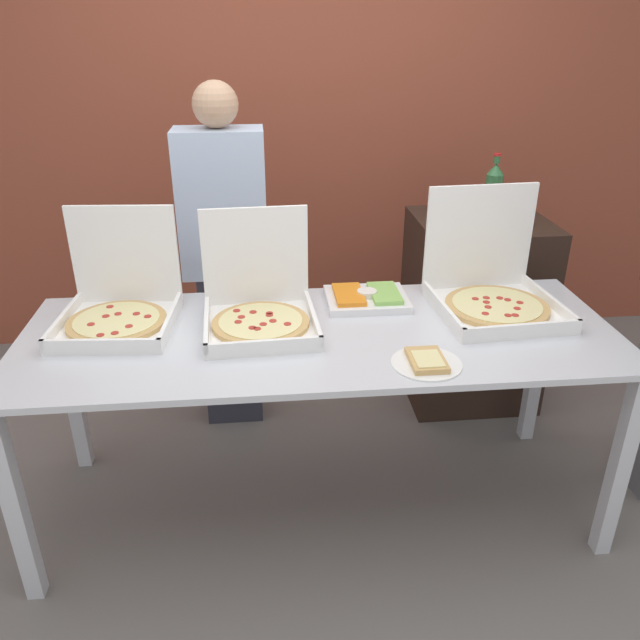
{
  "coord_description": "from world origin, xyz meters",
  "views": [
    {
      "loc": [
        -0.21,
        -2.1,
        1.9
      ],
      "look_at": [
        0.0,
        0.0,
        0.88
      ],
      "focal_mm": 35.0,
      "sensor_mm": 36.0,
      "label": 1
    }
  ],
  "objects_px": {
    "pizza_box_far_left": "(119,305)",
    "person_guest_cap": "(226,259)",
    "pizza_box_near_left": "(492,289)",
    "soda_can_colored": "(521,213)",
    "soda_bottle": "(493,189)",
    "soda_can_silver": "(456,208)",
    "pizza_box_far_right": "(259,306)",
    "paper_plate_front_left": "(427,361)",
    "veggie_tray": "(367,298)"
  },
  "relations": [
    {
      "from": "pizza_box_far_left",
      "to": "veggie_tray",
      "type": "distance_m",
      "value": 0.99
    },
    {
      "from": "pizza_box_far_right",
      "to": "paper_plate_front_left",
      "type": "relative_size",
      "value": 1.87
    },
    {
      "from": "pizza_box_far_left",
      "to": "paper_plate_front_left",
      "type": "height_order",
      "value": "pizza_box_far_left"
    },
    {
      "from": "pizza_box_near_left",
      "to": "pizza_box_far_left",
      "type": "relative_size",
      "value": 1.09
    },
    {
      "from": "pizza_box_far_right",
      "to": "person_guest_cap",
      "type": "height_order",
      "value": "person_guest_cap"
    },
    {
      "from": "soda_bottle",
      "to": "paper_plate_front_left",
      "type": "bearing_deg",
      "value": -117.91
    },
    {
      "from": "pizza_box_far_right",
      "to": "soda_can_colored",
      "type": "height_order",
      "value": "pizza_box_far_right"
    },
    {
      "from": "pizza_box_far_left",
      "to": "paper_plate_front_left",
      "type": "distance_m",
      "value": 1.19
    },
    {
      "from": "pizza_box_far_left",
      "to": "soda_bottle",
      "type": "distance_m",
      "value": 1.89
    },
    {
      "from": "soda_can_silver",
      "to": "soda_can_colored",
      "type": "bearing_deg",
      "value": -23.69
    },
    {
      "from": "person_guest_cap",
      "to": "paper_plate_front_left",
      "type": "bearing_deg",
      "value": 125.27
    },
    {
      "from": "pizza_box_far_right",
      "to": "pizza_box_far_left",
      "type": "bearing_deg",
      "value": 170.27
    },
    {
      "from": "pizza_box_far_right",
      "to": "soda_can_colored",
      "type": "xyz_separation_m",
      "value": [
        1.27,
        0.63,
        0.15
      ]
    },
    {
      "from": "veggie_tray",
      "to": "soda_can_colored",
      "type": "height_order",
      "value": "soda_can_colored"
    },
    {
      "from": "soda_bottle",
      "to": "soda_can_silver",
      "type": "bearing_deg",
      "value": -167.62
    },
    {
      "from": "pizza_box_near_left",
      "to": "soda_bottle",
      "type": "bearing_deg",
      "value": 68.06
    },
    {
      "from": "pizza_box_near_left",
      "to": "soda_can_silver",
      "type": "distance_m",
      "value": 0.7
    },
    {
      "from": "pizza_box_near_left",
      "to": "veggie_tray",
      "type": "xyz_separation_m",
      "value": [
        -0.5,
        0.1,
        -0.06
      ]
    },
    {
      "from": "pizza_box_far_left",
      "to": "pizza_box_far_right",
      "type": "bearing_deg",
      "value": -2.64
    },
    {
      "from": "person_guest_cap",
      "to": "pizza_box_far_left",
      "type": "bearing_deg",
      "value": 56.2
    },
    {
      "from": "soda_can_silver",
      "to": "person_guest_cap",
      "type": "distance_m",
      "value": 1.16
    },
    {
      "from": "soda_can_colored",
      "to": "person_guest_cap",
      "type": "bearing_deg",
      "value": 179.4
    },
    {
      "from": "pizza_box_near_left",
      "to": "soda_bottle",
      "type": "relative_size",
      "value": 1.63
    },
    {
      "from": "soda_can_colored",
      "to": "person_guest_cap",
      "type": "xyz_separation_m",
      "value": [
        -1.42,
        0.01,
        -0.19
      ]
    },
    {
      "from": "pizza_box_far_right",
      "to": "paper_plate_front_left",
      "type": "height_order",
      "value": "pizza_box_far_right"
    },
    {
      "from": "soda_can_silver",
      "to": "person_guest_cap",
      "type": "relative_size",
      "value": 0.07
    },
    {
      "from": "pizza_box_far_left",
      "to": "person_guest_cap",
      "type": "bearing_deg",
      "value": 60.42
    },
    {
      "from": "soda_can_silver",
      "to": "pizza_box_near_left",
      "type": "bearing_deg",
      "value": -93.45
    },
    {
      "from": "soda_can_colored",
      "to": "soda_can_silver",
      "type": "bearing_deg",
      "value": 156.31
    },
    {
      "from": "pizza_box_far_right",
      "to": "pizza_box_near_left",
      "type": "xyz_separation_m",
      "value": [
        0.95,
        0.07,
        0.01
      ]
    },
    {
      "from": "pizza_box_far_right",
      "to": "soda_bottle",
      "type": "height_order",
      "value": "soda_bottle"
    },
    {
      "from": "pizza_box_near_left",
      "to": "paper_plate_front_left",
      "type": "bearing_deg",
      "value": -134.6
    },
    {
      "from": "pizza_box_near_left",
      "to": "paper_plate_front_left",
      "type": "height_order",
      "value": "pizza_box_near_left"
    },
    {
      "from": "pizza_box_far_left",
      "to": "soda_bottle",
      "type": "xyz_separation_m",
      "value": [
        1.72,
        0.73,
        0.23
      ]
    },
    {
      "from": "pizza_box_far_left",
      "to": "soda_bottle",
      "type": "height_order",
      "value": "soda_bottle"
    },
    {
      "from": "pizza_box_far_right",
      "to": "pizza_box_near_left",
      "type": "bearing_deg",
      "value": 1.08
    },
    {
      "from": "paper_plate_front_left",
      "to": "soda_can_colored",
      "type": "distance_m",
      "value": 1.24
    },
    {
      "from": "soda_can_colored",
      "to": "pizza_box_far_left",
      "type": "bearing_deg",
      "value": -162.73
    },
    {
      "from": "pizza_box_near_left",
      "to": "soda_can_colored",
      "type": "height_order",
      "value": "pizza_box_near_left"
    },
    {
      "from": "soda_bottle",
      "to": "veggie_tray",
      "type": "bearing_deg",
      "value": -139.35
    },
    {
      "from": "pizza_box_far_right",
      "to": "person_guest_cap",
      "type": "bearing_deg",
      "value": 100.53
    },
    {
      "from": "pizza_box_far_left",
      "to": "person_guest_cap",
      "type": "xyz_separation_m",
      "value": [
        0.39,
        0.58,
        -0.03
      ]
    },
    {
      "from": "pizza_box_near_left",
      "to": "veggie_tray",
      "type": "height_order",
      "value": "pizza_box_near_left"
    },
    {
      "from": "veggie_tray",
      "to": "person_guest_cap",
      "type": "xyz_separation_m",
      "value": [
        -0.6,
        0.48,
        0.02
      ]
    },
    {
      "from": "veggie_tray",
      "to": "person_guest_cap",
      "type": "bearing_deg",
      "value": 141.26
    },
    {
      "from": "soda_can_silver",
      "to": "soda_can_colored",
      "type": "relative_size",
      "value": 1.0
    },
    {
      "from": "pizza_box_far_right",
      "to": "pizza_box_far_left",
      "type": "distance_m",
      "value": 0.54
    },
    {
      "from": "paper_plate_front_left",
      "to": "pizza_box_far_right",
      "type": "bearing_deg",
      "value": 146.56
    },
    {
      "from": "pizza_box_far_right",
      "to": "soda_bottle",
      "type": "bearing_deg",
      "value": 31.0
    },
    {
      "from": "pizza_box_far_right",
      "to": "veggie_tray",
      "type": "distance_m",
      "value": 0.48
    }
  ]
}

